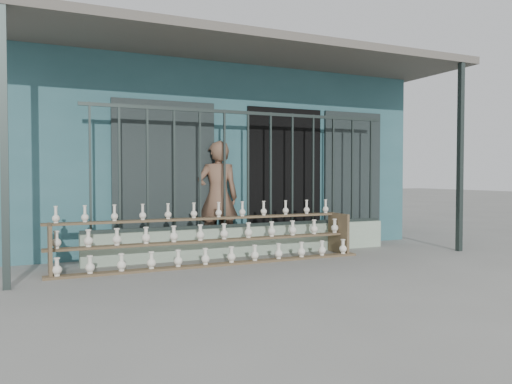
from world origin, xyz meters
name	(u,v)px	position (x,y,z in m)	size (l,w,h in m)	color
ground	(287,269)	(0.00, 0.00, 0.00)	(60.00, 60.00, 0.00)	slate
workshop_building	(192,157)	(0.00, 4.23, 1.62)	(7.40, 6.60, 3.21)	#2D5960
parapet_wall	(248,241)	(0.00, 1.30, 0.23)	(5.00, 0.20, 0.45)	#98B097
security_fence	(248,169)	(0.00, 1.30, 1.35)	(5.00, 0.04, 1.80)	#283330
shelf_rack	(213,238)	(-0.74, 0.89, 0.36)	(4.50, 0.68, 0.85)	brown
elderly_woman	(218,197)	(-0.37, 1.66, 0.90)	(0.66, 0.43, 1.79)	brown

